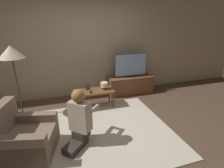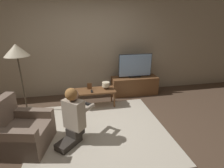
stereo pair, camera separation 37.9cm
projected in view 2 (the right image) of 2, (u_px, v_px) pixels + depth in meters
The scene contains 12 objects.
ground_plane at pixel (100, 131), 3.33m from camera, with size 10.00×10.00×0.00m, color brown.
wall_back at pixel (89, 47), 4.65m from camera, with size 10.00×0.06×2.60m.
rug at pixel (100, 130), 3.32m from camera, with size 2.45×2.31×0.02m.
tv_stand at pixel (134, 86), 4.90m from camera, with size 1.27×0.44×0.50m.
tv at pixel (135, 66), 4.71m from camera, with size 0.92×0.08×0.64m.
coffee_table at pixel (95, 92), 4.16m from camera, with size 0.94×0.44×0.42m.
floor_lamp at pixel (17, 53), 3.61m from camera, with size 0.50×0.50×1.52m.
armchair at pixel (20, 133), 2.82m from camera, with size 0.96×0.93×0.83m.
person_kneeling at pixel (73, 115), 2.87m from camera, with size 0.72×0.75×0.97m.
picture_frame at pixel (89, 86), 4.17m from camera, with size 0.11×0.01×0.15m.
table_lamp at pixel (106, 85), 4.18m from camera, with size 0.18×0.18×0.17m.
remote at pixel (92, 91), 4.04m from camera, with size 0.04×0.15×0.02m.
Camera 2 is at (-0.35, -2.80, 1.98)m, focal length 28.00 mm.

